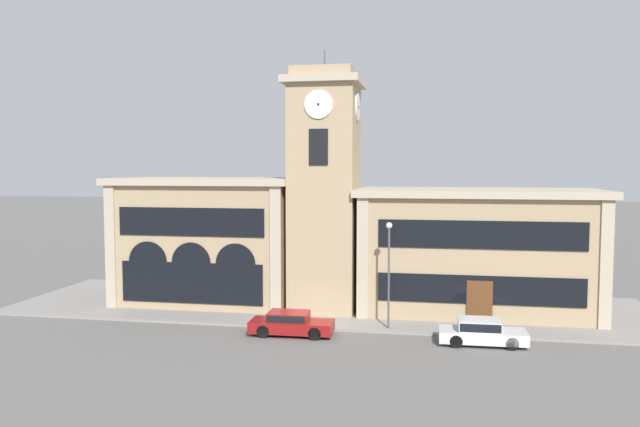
# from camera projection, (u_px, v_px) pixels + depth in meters

# --- Properties ---
(ground_plane) EXTENTS (300.00, 300.00, 0.00)m
(ground_plane) POSITION_uv_depth(u_px,v_px,m) (310.00, 330.00, 35.98)
(ground_plane) COLOR #605E5B
(sidewalk_kerb) EXTENTS (42.02, 12.03, 0.15)m
(sidewalk_kerb) POSITION_uv_depth(u_px,v_px,m) (327.00, 306.00, 41.87)
(sidewalk_kerb) COLOR gray
(sidewalk_kerb) RESTS_ON ground_plane
(clock_tower) EXTENTS (4.86, 4.86, 16.83)m
(clock_tower) POSITION_uv_depth(u_px,v_px,m) (325.00, 191.00, 40.21)
(clock_tower) COLOR tan
(clock_tower) RESTS_ON ground_plane
(town_hall_left_wing) EXTENTS (12.60, 7.91, 8.67)m
(town_hall_left_wing) POSITION_uv_depth(u_px,v_px,m) (211.00, 240.00, 43.44)
(town_hall_left_wing) COLOR tan
(town_hall_left_wing) RESTS_ON ground_plane
(town_hall_right_wing) EXTENTS (15.33, 7.91, 8.01)m
(town_hall_right_wing) POSITION_uv_depth(u_px,v_px,m) (476.00, 251.00, 40.20)
(town_hall_right_wing) COLOR tan
(town_hall_right_wing) RESTS_ON ground_plane
(parked_car_near) EXTENTS (4.69, 1.92, 1.31)m
(parked_car_near) POSITION_uv_depth(u_px,v_px,m) (291.00, 323.00, 34.90)
(parked_car_near) COLOR maroon
(parked_car_near) RESTS_ON ground_plane
(parked_car_mid) EXTENTS (4.60, 1.92, 1.36)m
(parked_car_mid) POSITION_uv_depth(u_px,v_px,m) (481.00, 331.00, 33.01)
(parked_car_mid) COLOR silver
(parked_car_mid) RESTS_ON ground_plane
(street_lamp) EXTENTS (0.36, 0.36, 6.12)m
(street_lamp) POSITION_uv_depth(u_px,v_px,m) (389.00, 260.00, 35.59)
(street_lamp) COLOR #4C4C51
(street_lamp) RESTS_ON sidewalk_kerb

